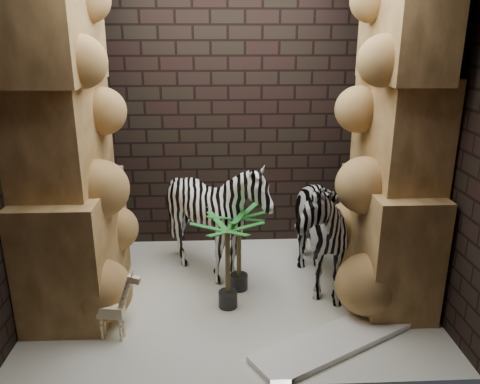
{
  "coord_description": "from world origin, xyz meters",
  "views": [
    {
      "loc": [
        -0.12,
        -4.0,
        2.36
      ],
      "look_at": [
        0.08,
        0.15,
        0.97
      ],
      "focal_mm": 35.98,
      "sensor_mm": 36.0,
      "label": 1
    }
  ],
  "objects_px": {
    "giraffe_toy": "(110,304)",
    "surfboard": "(340,339)",
    "zebra_right": "(309,216)",
    "palm_front": "(239,249)",
    "zebra_left": "(216,224)",
    "palm_back": "(228,264)"
  },
  "relations": [
    {
      "from": "zebra_left",
      "to": "giraffe_toy",
      "type": "bearing_deg",
      "value": -130.67
    },
    {
      "from": "palm_front",
      "to": "surfboard",
      "type": "xyz_separation_m",
      "value": [
        0.77,
        -0.87,
        -0.39
      ]
    },
    {
      "from": "zebra_right",
      "to": "palm_back",
      "type": "bearing_deg",
      "value": -159.46
    },
    {
      "from": "zebra_right",
      "to": "surfboard",
      "type": "height_order",
      "value": "zebra_right"
    },
    {
      "from": "giraffe_toy",
      "to": "zebra_right",
      "type": "bearing_deg",
      "value": 35.21
    },
    {
      "from": "zebra_right",
      "to": "zebra_left",
      "type": "distance_m",
      "value": 0.9
    },
    {
      "from": "zebra_right",
      "to": "palm_front",
      "type": "height_order",
      "value": "zebra_right"
    },
    {
      "from": "zebra_right",
      "to": "surfboard",
      "type": "bearing_deg",
      "value": -89.89
    },
    {
      "from": "palm_back",
      "to": "surfboard",
      "type": "height_order",
      "value": "palm_back"
    },
    {
      "from": "giraffe_toy",
      "to": "surfboard",
      "type": "xyz_separation_m",
      "value": [
        1.83,
        -0.13,
        -0.29
      ]
    },
    {
      "from": "giraffe_toy",
      "to": "surfboard",
      "type": "relative_size",
      "value": 0.4
    },
    {
      "from": "zebra_right",
      "to": "palm_front",
      "type": "xyz_separation_m",
      "value": [
        -0.66,
        -0.08,
        -0.29
      ]
    },
    {
      "from": "zebra_left",
      "to": "palm_front",
      "type": "bearing_deg",
      "value": -49.96
    },
    {
      "from": "palm_front",
      "to": "palm_back",
      "type": "height_order",
      "value": "palm_back"
    },
    {
      "from": "zebra_left",
      "to": "palm_back",
      "type": "relative_size",
      "value": 1.51
    },
    {
      "from": "zebra_right",
      "to": "giraffe_toy",
      "type": "bearing_deg",
      "value": -160.92
    },
    {
      "from": "giraffe_toy",
      "to": "palm_front",
      "type": "xyz_separation_m",
      "value": [
        1.05,
        0.74,
        0.1
      ]
    },
    {
      "from": "giraffe_toy",
      "to": "palm_front",
      "type": "bearing_deg",
      "value": 44.69
    },
    {
      "from": "palm_back",
      "to": "surfboard",
      "type": "distance_m",
      "value": 1.12
    },
    {
      "from": "zebra_right",
      "to": "giraffe_toy",
      "type": "relative_size",
      "value": 2.26
    },
    {
      "from": "zebra_right",
      "to": "palm_back",
      "type": "relative_size",
      "value": 1.68
    },
    {
      "from": "palm_front",
      "to": "surfboard",
      "type": "relative_size",
      "value": 0.54
    }
  ]
}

